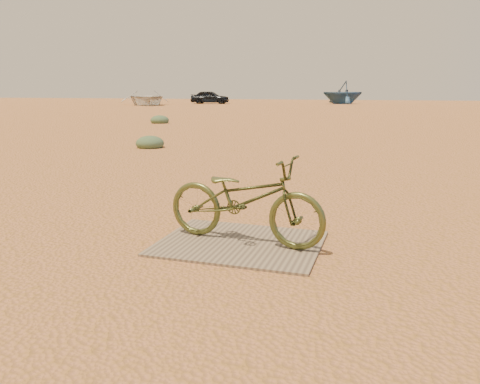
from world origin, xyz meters
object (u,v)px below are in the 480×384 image
(car, at_px, (210,97))
(plywood_board, at_px, (240,243))
(boat_near_left, at_px, (146,98))
(boat_far_left, at_px, (343,92))
(bicycle, at_px, (245,199))

(car, bearing_deg, plywood_board, -165.45)
(boat_near_left, distance_m, boat_far_left, 18.44)
(plywood_board, xyz_separation_m, car, (-15.53, 39.14, 0.61))
(bicycle, distance_m, boat_near_left, 38.76)
(plywood_board, relative_size, boat_near_left, 0.23)
(plywood_board, xyz_separation_m, bicycle, (0.03, 0.03, 0.40))
(bicycle, distance_m, car, 42.10)
(bicycle, distance_m, boat_far_left, 42.68)
(car, relative_size, boat_far_left, 0.89)
(boat_near_left, height_order, boat_far_left, boat_far_left)
(bicycle, bearing_deg, boat_far_left, 11.63)
(car, height_order, boat_near_left, boat_near_left)
(plywood_board, bearing_deg, bicycle, 39.06)
(boat_far_left, bearing_deg, car, -110.46)
(plywood_board, bearing_deg, boat_near_left, 119.97)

